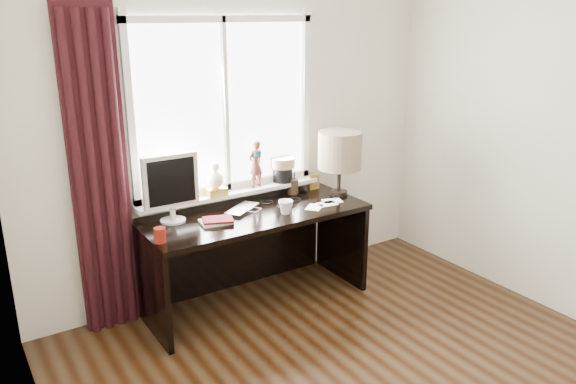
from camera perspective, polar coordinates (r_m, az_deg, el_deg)
wall_back at (r=4.40m, az=-4.77°, el=6.35°), size 3.50×0.00×2.60m
wall_left at (r=2.03m, az=-22.02°, el=-9.01°), size 0.00×4.00×2.60m
laptop at (r=4.22m, az=-4.67°, el=-1.74°), size 0.38×0.34×0.02m
mug at (r=4.13m, az=-0.23°, el=-1.49°), size 0.15×0.15×0.11m
red_cup at (r=3.72m, az=-12.87°, el=-4.29°), size 0.08×0.08×0.10m
window at (r=4.30m, az=-6.08°, el=6.14°), size 1.52×0.20×1.40m
curtain at (r=3.97m, az=-18.59°, el=1.43°), size 0.38×0.09×2.25m
desk at (r=4.36m, az=-3.96°, el=-4.68°), size 1.70×0.70×0.75m
monitor at (r=3.99m, az=-11.82°, el=0.78°), size 0.40×0.18×0.49m
notebook_stack at (r=4.00m, az=-7.25°, el=-2.92°), size 0.26×0.21×0.03m
brush_holder at (r=4.59m, az=0.48°, el=0.58°), size 0.09×0.09×0.25m
icon_frame at (r=4.70m, az=2.69°, el=1.04°), size 0.10×0.02×0.13m
table_lamp at (r=4.51m, az=5.29°, el=4.16°), size 0.35×0.35×0.52m
loose_papers at (r=4.36m, az=3.75°, el=-1.22°), size 0.39×0.21×0.00m
desk_cables at (r=4.37m, az=-0.48°, el=-1.11°), size 0.36×0.31×0.01m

